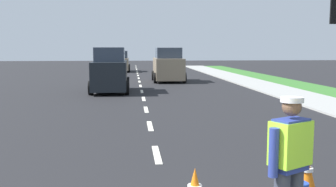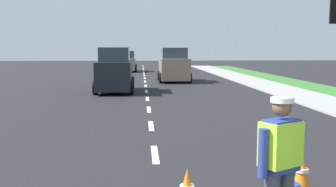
{
  "view_description": "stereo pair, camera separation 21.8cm",
  "coord_description": "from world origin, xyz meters",
  "px_view_note": "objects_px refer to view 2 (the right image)",
  "views": [
    {
      "loc": [
        -0.5,
        -2.16,
        2.21
      ],
      "look_at": [
        0.39,
        7.32,
        1.1
      ],
      "focal_mm": 41.25,
      "sensor_mm": 36.0,
      "label": 1
    },
    {
      "loc": [
        -0.28,
        -2.17,
        2.21
      ],
      "look_at": [
        0.39,
        7.32,
        1.1
      ],
      "focal_mm": 41.25,
      "sensor_mm": 36.0,
      "label": 2
    }
  ],
  "objects_px": {
    "car_oncoming_third": "(127,62)",
    "car_outgoing_far": "(174,66)",
    "road_worker": "(281,161)",
    "car_oncoming_second": "(115,71)",
    "traffic_cone_far": "(302,173)"
  },
  "relations": [
    {
      "from": "traffic_cone_far",
      "to": "car_outgoing_far",
      "type": "height_order",
      "value": "car_outgoing_far"
    },
    {
      "from": "traffic_cone_far",
      "to": "car_oncoming_second",
      "type": "relative_size",
      "value": 0.16
    },
    {
      "from": "road_worker",
      "to": "traffic_cone_far",
      "type": "height_order",
      "value": "road_worker"
    },
    {
      "from": "road_worker",
      "to": "car_outgoing_far",
      "type": "height_order",
      "value": "car_outgoing_far"
    },
    {
      "from": "car_oncoming_second",
      "to": "car_oncoming_third",
      "type": "xyz_separation_m",
      "value": [
        -0.01,
        17.59,
        -0.13
      ]
    },
    {
      "from": "road_worker",
      "to": "car_oncoming_second",
      "type": "distance_m",
      "value": 15.94
    },
    {
      "from": "traffic_cone_far",
      "to": "car_outgoing_far",
      "type": "xyz_separation_m",
      "value": [
        -0.25,
        20.19,
        0.75
      ]
    },
    {
      "from": "road_worker",
      "to": "car_oncoming_third",
      "type": "distance_m",
      "value": 33.39
    },
    {
      "from": "car_outgoing_far",
      "to": "car_oncoming_third",
      "type": "distance_m",
      "value": 12.2
    },
    {
      "from": "car_oncoming_third",
      "to": "car_outgoing_far",
      "type": "bearing_deg",
      "value": -73.08
    },
    {
      "from": "car_oncoming_third",
      "to": "road_worker",
      "type": "bearing_deg",
      "value": -84.96
    },
    {
      "from": "road_worker",
      "to": "car_oncoming_third",
      "type": "height_order",
      "value": "car_oncoming_third"
    },
    {
      "from": "road_worker",
      "to": "car_outgoing_far",
      "type": "relative_size",
      "value": 0.44
    },
    {
      "from": "road_worker",
      "to": "car_oncoming_second",
      "type": "relative_size",
      "value": 0.42
    },
    {
      "from": "car_oncoming_second",
      "to": "car_oncoming_third",
      "type": "relative_size",
      "value": 0.97
    }
  ]
}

